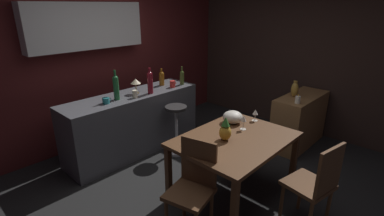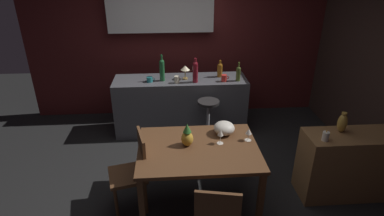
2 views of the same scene
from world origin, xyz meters
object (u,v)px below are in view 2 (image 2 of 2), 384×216
counter_lamp (185,69)px  wine_bottle_green (162,69)px  wine_glass_left (249,132)px  cup_red (224,78)px  wine_bottle_ruby (195,71)px  wine_bottle_amber (220,69)px  vase_brass (342,123)px  wine_bottle_olive (238,73)px  wine_glass_right (220,133)px  pillar_candle_tall (326,136)px  pineapple_centerpiece (187,136)px  bar_stool (208,122)px  sideboard_cabinet (347,165)px  cup_teal (150,79)px  chair_near_window (134,169)px  fruit_bowl (224,128)px  cup_cream (177,80)px  dining_table (198,153)px

counter_lamp → wine_bottle_green: bearing=-172.9°
wine_glass_left → cup_red: bearing=91.3°
wine_bottle_ruby → counter_lamp: size_ratio=1.73×
wine_bottle_amber → vase_brass: (1.14, -1.73, -0.09)m
wine_bottle_olive → wine_glass_right: bearing=-108.3°
wine_bottle_olive → pillar_candle_tall: wine_bottle_olive is taller
pineapple_centerpiece → wine_bottle_olive: (0.88, 1.56, 0.17)m
bar_stool → wine_glass_right: wine_glass_right is taller
sideboard_cabinet → wine_bottle_olive: size_ratio=3.70×
counter_lamp → pineapple_centerpiece: bearing=-92.3°
bar_stool → cup_red: 0.73m
wine_bottle_amber → wine_bottle_olive: (0.26, -0.21, 0.00)m
wine_glass_right → cup_teal: 1.81m
pineapple_centerpiece → cup_teal: pineapple_centerpiece is taller
sideboard_cabinet → bar_stool: size_ratio=1.49×
wine_glass_right → bar_stool: bearing=89.4°
wine_bottle_ruby → wine_bottle_olive: size_ratio=1.28×
chair_near_window → wine_bottle_ruby: bearing=63.3°
bar_stool → sideboard_cabinet: bearing=-38.8°
fruit_bowl → wine_bottle_olive: size_ratio=0.83×
chair_near_window → cup_red: cup_red is taller
wine_bottle_ruby → wine_bottle_amber: 0.47m
pineapple_centerpiece → wine_bottle_green: wine_bottle_green is taller
sideboard_cabinet → cup_red: size_ratio=9.11×
bar_stool → counter_lamp: (-0.31, 0.51, 0.68)m
wine_bottle_green → wine_glass_left: bearing=-58.2°
wine_glass_left → wine_glass_right: 0.33m
wine_bottle_olive → cup_teal: size_ratio=2.36×
cup_red → counter_lamp: 0.62m
wine_bottle_amber → cup_cream: bearing=-161.4°
dining_table → vase_brass: vase_brass is taller
chair_near_window → wine_glass_right: 1.04m
wine_glass_right → fruit_bowl: (0.08, 0.21, -0.05)m
chair_near_window → wine_bottle_green: (0.31, 1.73, 0.58)m
wine_bottle_green → wine_bottle_amber: bearing=7.3°
sideboard_cabinet → wine_glass_right: bearing=178.0°
wine_glass_right → fruit_bowl: bearing=69.6°
cup_cream → cup_red: size_ratio=0.90×
dining_table → pineapple_centerpiece: 0.23m
dining_table → wine_bottle_green: (-0.41, 1.70, 0.43)m
cup_red → sideboard_cabinet: bearing=-52.1°
chair_near_window → cup_teal: (0.12, 1.69, 0.43)m
bar_stool → fruit_bowl: bearing=-86.0°
sideboard_cabinet → cup_teal: 2.94m
wine_glass_right → wine_bottle_green: wine_bottle_green is taller
bar_stool → pineapple_centerpiece: 1.32m
pillar_candle_tall → fruit_bowl: bearing=161.1°
wine_bottle_green → wine_bottle_olive: wine_bottle_green is taller
chair_near_window → bar_stool: bearing=52.2°
sideboard_cabinet → wine_glass_right: (-1.53, 0.05, 0.46)m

